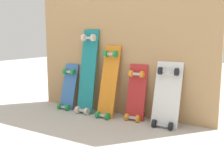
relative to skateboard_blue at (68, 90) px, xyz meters
name	(u,v)px	position (x,y,z in m)	size (l,w,h in m)	color
ground_plane	(115,115)	(0.55, 0.04, -0.20)	(12.00, 12.00, 0.00)	#B2AAA0
plywood_wall_panel	(119,29)	(0.55, 0.11, 0.63)	(1.85, 0.04, 1.66)	tan
skateboard_blue	(68,90)	(0.00, 0.00, 0.00)	(0.17, 0.20, 0.54)	#386BAD
skateboard_teal	(87,74)	(0.25, 0.00, 0.18)	(0.18, 0.23, 0.89)	#197A7F
skateboard_orange	(108,85)	(0.51, -0.02, 0.10)	(0.17, 0.25, 0.74)	orange
skateboard_red	(136,96)	(0.78, 0.02, 0.02)	(0.17, 0.18, 0.57)	#B22626
skateboard_white	(166,98)	(1.07, -0.01, 0.04)	(0.23, 0.23, 0.61)	silver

